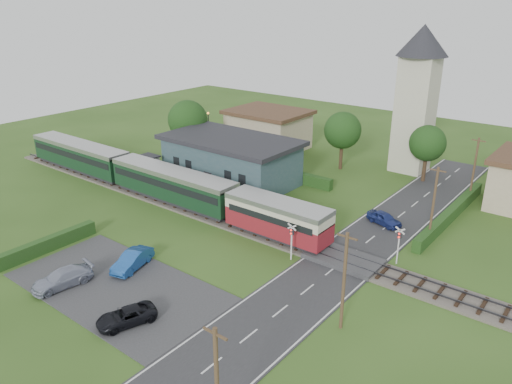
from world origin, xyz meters
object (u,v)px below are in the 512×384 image
Objects in this scene: car_park_dark at (126,316)px; church_tower at (418,89)px; crossing_signal_far at (399,240)px; crossing_signal_near at (292,236)px; car_park_silver at (62,278)px; house_west at (268,129)px; car_on_road at (384,218)px; station_building at (231,159)px; pedestrian_far at (168,176)px; equipment_hut at (148,166)px; pedestrian_near at (235,198)px; train at (152,178)px; car_park_blue at (132,260)px.

church_tower is at bearing 107.17° from car_park_dark.
car_park_dark is (-10.84, -18.89, -1.51)m from crossing_signal_far.
car_park_silver is at bearing -128.44° from crossing_signal_near.
church_tower is at bearing 8.53° from house_west.
church_tower is 4.90× the size of car_on_road.
car_on_road is 26.15m from car_park_dark.
station_building reaches higher than crossing_signal_near.
crossing_signal_near reaches higher than car_park_silver.
crossing_signal_far is 28.25m from pedestrian_far.
equipment_hut is 14.12m from pedestrian_near.
train is 4.00× the size of house_west.
car_park_silver is 1.15× the size of car_park_dark.
house_west is 19.79m from pedestrian_far.
church_tower is 39.45m from car_park_blue.
crossing_signal_near is at bearing 29.24° from car_park_blue.
house_west reaches higher than equipment_hut.
equipment_hut is at bearing 120.52° from car_park_blue.
church_tower is at bearing -45.74° from pedestrian_far.
church_tower reaches higher than car_park_dark.
car_on_road is at bearing -82.18° from pedestrian_far.
car_on_road is 14.83m from pedestrian_near.
crossing_signal_far reaches higher than car_park_silver.
car_on_road is at bearing 122.45° from crossing_signal_far.
car_park_blue is 0.92× the size of car_park_silver.
crossing_signal_near is (21.40, -25.41, -0.65)m from house_west.
car_on_road is at bearing 95.12° from car_park_dark.
train is at bearing -125.44° from church_tower.
station_building reaches higher than car_on_road.
station_building reaches higher than car_park_silver.
pedestrian_far is at bearing 151.49° from car_park_dark.
car_park_silver is at bearing 167.33° from car_on_road.
station_building is 8.95m from pedestrian_near.
car_park_dark is (12.76, -25.49, -2.06)m from station_building.
crossing_signal_near reaches higher than pedestrian_near.
station_building reaches higher than train.
crossing_signal_near is at bearing -178.87° from car_on_road.
car_park_blue is at bearing -135.32° from crossing_signal_near.
house_west is at bearing 109.65° from station_building.
equipment_hut is 3.43m from pedestrian_far.
station_building reaches higher than car_park_blue.
crossing_signal_far reaches higher than car_park_blue.
pedestrian_far is at bearing 1.31° from equipment_hut.
pedestrian_far is (-28.22, 0.88, -0.93)m from crossing_signal_far.
house_west is 3.30× the size of crossing_signal_far.
train is 28.56× the size of pedestrian_far.
equipment_hut is 0.56× the size of car_park_silver.
train is 27.21m from crossing_signal_far.
house_west is 2.59× the size of car_park_blue.
car_on_road is 0.86× the size of car_park_blue.
house_west is 3.30× the size of crossing_signal_near.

